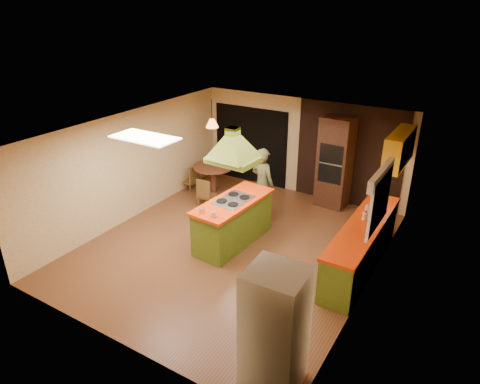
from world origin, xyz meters
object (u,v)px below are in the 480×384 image
Objects in this scene: canister_large at (378,197)px; wall_oven at (335,162)px; man at (262,184)px; refrigerator at (275,330)px; kitchen_island at (233,221)px; dining_table at (213,174)px.

wall_oven is at bearing 138.22° from canister_large.
man is 2.57m from canister_large.
canister_large is (0.12, 4.39, 0.14)m from refrigerator.
refrigerator is at bearing -91.53° from canister_large.
kitchen_island is 1.19× the size of man.
canister_large is (1.39, -1.24, -0.09)m from wall_oven.
refrigerator is at bearing -73.44° from wall_oven.
wall_oven is 1.86m from canister_large.
kitchen_island is at bearing 104.87° from man.
refrigerator is 5.77m from wall_oven.
canister_large reaches higher than kitchen_island.
refrigerator reaches higher than man.
refrigerator is (2.38, -2.79, 0.38)m from kitchen_island.
dining_table is (-2.91, -0.96, -0.58)m from wall_oven.
man is 0.96× the size of refrigerator.
kitchen_island is at bearing -46.22° from dining_table.
wall_oven is 3.12m from dining_table.
wall_oven reaches higher than kitchen_island.
kitchen_island reaches higher than dining_table.
canister_large is at bearing 86.49° from refrigerator.
wall_oven is (1.16, 1.50, 0.27)m from man.
kitchen_island is 3.01m from canister_large.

